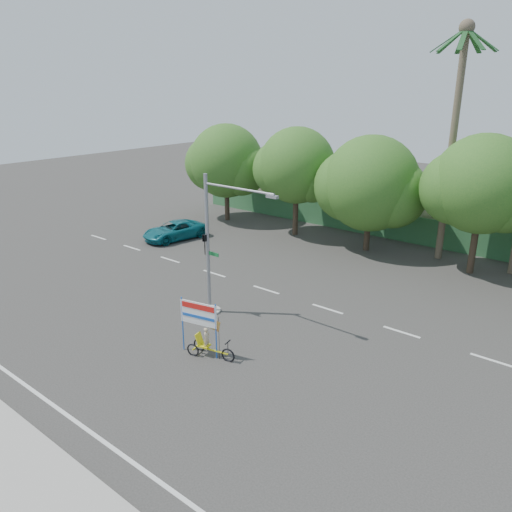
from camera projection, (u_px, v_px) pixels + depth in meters
The scene contains 12 objects.
ground at pixel (186, 359), 20.87m from camera, with size 120.00×120.00×0.00m, color #33302D.
sidewalk_near at pixel (8, 456), 15.35m from camera, with size 50.00×2.40×0.12m, color gray.
fence at pixel (402, 228), 36.32m from camera, with size 38.00×0.08×2.00m, color #336B3D.
building_left at pixel (319, 188), 45.25m from camera, with size 12.00×8.00×4.00m, color beige.
tree_far_left at pixel (226, 163), 40.90m from camera, with size 7.14×6.00×7.96m.
tree_left at pixel (296, 168), 36.63m from camera, with size 6.66×5.60×8.07m.
tree_center at pixel (370, 186), 33.25m from camera, with size 7.62×6.40×7.85m.
tree_right at pixel (481, 188), 28.82m from camera, with size 6.90×5.80×8.36m.
palm_short at pixel (455, 120), 30.20m from camera, with size 3.73×3.79×14.45m.
traffic_signal at pixel (212, 258), 24.15m from camera, with size 4.72×1.10×7.00m.
trike_billboard at pixel (204, 334), 20.88m from camera, with size 2.51×0.89×2.52m.
pickup_truck at pixel (175, 230), 36.85m from camera, with size 2.21×4.79×1.33m, color #106570.
Camera 1 is at (13.82, -12.37, 10.91)m, focal length 35.00 mm.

